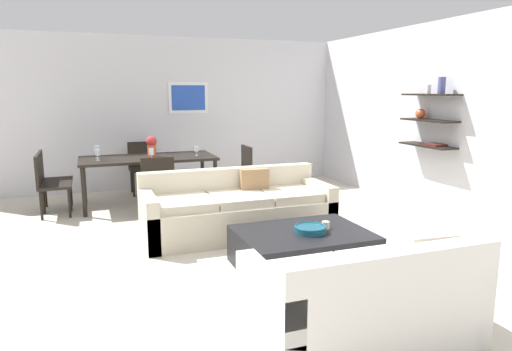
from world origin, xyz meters
TOP-DOWN VIEW (x-y plane):
  - ground_plane at (0.00, 0.00)m, footprint 18.00×18.00m
  - back_wall_unit at (0.30, 3.53)m, footprint 8.40×0.09m
  - right_wall_shelf_unit at (3.03, 0.59)m, footprint 0.34×8.20m
  - sofa_beige at (0.09, 0.34)m, footprint 2.29×0.90m
  - loveseat_white at (0.17, -2.32)m, footprint 1.56×0.90m
  - coffee_table at (0.36, -0.95)m, footprint 1.29×0.96m
  - decorative_bowl at (0.41, -1.01)m, footprint 0.32×0.32m
  - candle_jar at (0.62, -0.94)m, footprint 0.08×0.08m
  - dining_table at (-0.73, 2.24)m, footprint 2.02×0.96m
  - dining_chair_left_far at (-2.15, 2.46)m, footprint 0.44×0.44m
  - dining_chair_left_near at (-2.15, 2.02)m, footprint 0.44×0.44m
  - dining_chair_foot at (-0.73, 1.35)m, footprint 0.44×0.44m
  - dining_chair_head at (-0.73, 3.13)m, footprint 0.44×0.44m
  - dining_chair_right_near at (0.68, 2.02)m, footprint 0.44×0.44m
  - wine_glass_left_near at (-1.47, 2.12)m, footprint 0.06×0.06m
  - wine_glass_right_near at (-0.00, 2.12)m, footprint 0.07×0.07m
  - wine_glass_foot at (-0.73, 1.82)m, footprint 0.07×0.07m
  - wine_glass_left_far at (-1.47, 2.36)m, footprint 0.07×0.07m
  - centerpiece_vase at (-0.67, 2.29)m, footprint 0.16×0.16m

SIDE VIEW (x-z plane):
  - ground_plane at x=0.00m, z-range 0.00..0.00m
  - coffee_table at x=0.36m, z-range 0.00..0.38m
  - sofa_beige at x=0.09m, z-range -0.10..0.68m
  - loveseat_white at x=0.17m, z-range -0.10..0.68m
  - decorative_bowl at x=0.41m, z-range 0.38..0.45m
  - candle_jar at x=0.62m, z-range 0.38..0.46m
  - dining_chair_left_far at x=-2.15m, z-range 0.06..0.94m
  - dining_chair_left_near at x=-2.15m, z-range 0.06..0.94m
  - dining_chair_foot at x=-0.73m, z-range 0.06..0.94m
  - dining_chair_head at x=-0.73m, z-range 0.06..0.94m
  - dining_chair_right_near at x=0.68m, z-range 0.06..0.94m
  - dining_table at x=-0.73m, z-range 0.31..1.06m
  - wine_glass_right_near at x=0.00m, z-range 0.78..0.92m
  - wine_glass_left_near at x=-1.47m, z-range 0.78..0.94m
  - wine_glass_foot at x=-0.73m, z-range 0.79..0.97m
  - wine_glass_left_far at x=-1.47m, z-range 0.79..0.98m
  - centerpiece_vase at x=-0.67m, z-range 0.76..1.08m
  - right_wall_shelf_unit at x=3.03m, z-range 0.00..2.70m
  - back_wall_unit at x=0.30m, z-range 0.00..2.70m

